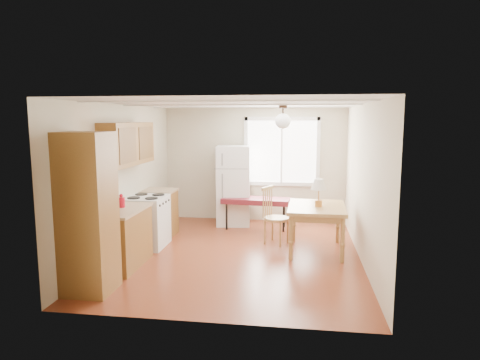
% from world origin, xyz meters
% --- Properties ---
extents(room_shell, '(4.60, 5.60, 2.62)m').
position_xyz_m(room_shell, '(0.00, 0.00, 1.25)').
color(room_shell, '#5A2112').
rests_on(room_shell, ground).
extents(kitchen_run, '(0.65, 3.40, 2.20)m').
position_xyz_m(kitchen_run, '(-1.72, -0.63, 0.84)').
color(kitchen_run, brown).
rests_on(kitchen_run, ground).
extents(window_unit, '(1.64, 0.05, 1.51)m').
position_xyz_m(window_unit, '(0.60, 2.47, 1.55)').
color(window_unit, white).
rests_on(window_unit, room_shell).
extents(pendant_light, '(0.26, 0.26, 0.40)m').
position_xyz_m(pendant_light, '(0.70, 0.40, 2.24)').
color(pendant_light, black).
rests_on(pendant_light, room_shell).
extents(refrigerator, '(0.77, 0.77, 1.69)m').
position_xyz_m(refrigerator, '(-0.40, 2.03, 0.85)').
color(refrigerator, white).
rests_on(refrigerator, ground).
extents(bench, '(1.42, 0.63, 0.64)m').
position_xyz_m(bench, '(0.11, 1.72, 0.57)').
color(bench, '#58151E').
rests_on(bench, ground).
extents(dining_table, '(0.98, 1.29, 0.79)m').
position_xyz_m(dining_table, '(1.30, 0.34, 0.69)').
color(dining_table, olive).
rests_on(dining_table, ground).
extents(chair, '(0.51, 0.50, 1.03)m').
position_xyz_m(chair, '(0.51, 0.72, 0.59)').
color(chair, olive).
rests_on(chair, ground).
extents(table_lamp, '(0.27, 0.27, 0.47)m').
position_xyz_m(table_lamp, '(1.32, 0.30, 1.13)').
color(table_lamp, '#B97E3B').
rests_on(table_lamp, dining_table).
extents(coffee_maker, '(0.22, 0.26, 0.33)m').
position_xyz_m(coffee_maker, '(-1.72, -1.31, 1.02)').
color(coffee_maker, black).
rests_on(coffee_maker, kitchen_run).
extents(kettle, '(0.11, 0.11, 0.21)m').
position_xyz_m(kettle, '(-1.73, -0.73, 0.99)').
color(kettle, red).
rests_on(kettle, kitchen_run).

